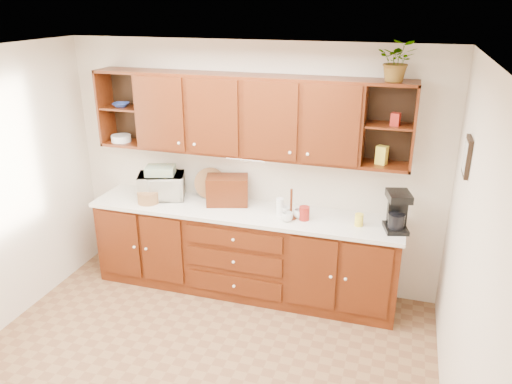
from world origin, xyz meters
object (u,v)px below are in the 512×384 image
Objects in this scene: bread_box at (227,190)px; potted_plant at (398,61)px; microwave at (162,186)px; coffee_maker at (397,211)px.

potted_plant is (1.59, -0.02, 1.38)m from bread_box.
coffee_maker is (2.47, -0.08, 0.05)m from microwave.
microwave is 2.72m from potted_plant.
microwave is 2.47m from coffee_maker.
bread_box reaches higher than microwave.
coffee_maker reaches higher than microwave.
coffee_maker is (1.73, -0.14, 0.03)m from bread_box.
potted_plant is at bearing 124.89° from coffee_maker.
microwave is 1.13× the size of bread_box.
microwave is 1.28× the size of coffee_maker.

